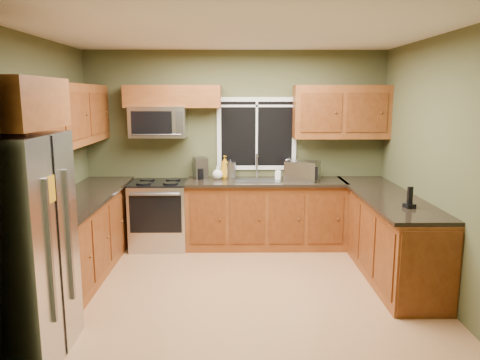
{
  "coord_description": "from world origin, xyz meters",
  "views": [
    {
      "loc": [
        -0.0,
        -4.81,
        2.09
      ],
      "look_at": [
        0.05,
        0.35,
        1.15
      ],
      "focal_mm": 35.0,
      "sensor_mm": 36.0,
      "label": 1
    }
  ],
  "objects_px": {
    "toaster_oven": "(302,171)",
    "cordless_phone": "(410,201)",
    "soap_bottle_c": "(217,172)",
    "kettle": "(230,169)",
    "coffee_maker": "(200,169)",
    "soap_bottle_b": "(278,173)",
    "range": "(160,214)",
    "paper_towel_roll": "(289,169)",
    "refrigerator": "(13,250)",
    "soap_bottle_a": "(225,167)",
    "microwave": "(158,122)"
  },
  "relations": [
    {
      "from": "toaster_oven",
      "to": "cordless_phone",
      "type": "distance_m",
      "value": 1.82
    },
    {
      "from": "soap_bottle_c",
      "to": "kettle",
      "type": "bearing_deg",
      "value": 18.85
    },
    {
      "from": "coffee_maker",
      "to": "soap_bottle_b",
      "type": "bearing_deg",
      "value": -4.66
    },
    {
      "from": "range",
      "to": "kettle",
      "type": "relative_size",
      "value": 3.35
    },
    {
      "from": "coffee_maker",
      "to": "paper_towel_roll",
      "type": "relative_size",
      "value": 1.0
    },
    {
      "from": "refrigerator",
      "to": "soap_bottle_b",
      "type": "distance_m",
      "value": 3.68
    },
    {
      "from": "kettle",
      "to": "toaster_oven",
      "type": "bearing_deg",
      "value": -10.7
    },
    {
      "from": "coffee_maker",
      "to": "paper_towel_roll",
      "type": "height_order",
      "value": "same"
    },
    {
      "from": "soap_bottle_a",
      "to": "soap_bottle_c",
      "type": "relative_size",
      "value": 1.74
    },
    {
      "from": "soap_bottle_a",
      "to": "refrigerator",
      "type": "bearing_deg",
      "value": -118.4
    },
    {
      "from": "paper_towel_roll",
      "to": "cordless_phone",
      "type": "relative_size",
      "value": 1.31
    },
    {
      "from": "toaster_oven",
      "to": "soap_bottle_b",
      "type": "relative_size",
      "value": 3.03
    },
    {
      "from": "refrigerator",
      "to": "microwave",
      "type": "bearing_deg",
      "value": 76.66
    },
    {
      "from": "microwave",
      "to": "cordless_phone",
      "type": "distance_m",
      "value": 3.41
    },
    {
      "from": "soap_bottle_b",
      "to": "range",
      "type": "bearing_deg",
      "value": -177.15
    },
    {
      "from": "kettle",
      "to": "soap_bottle_b",
      "type": "height_order",
      "value": "kettle"
    },
    {
      "from": "range",
      "to": "paper_towel_roll",
      "type": "distance_m",
      "value": 1.91
    },
    {
      "from": "refrigerator",
      "to": "cordless_phone",
      "type": "bearing_deg",
      "value": 18.46
    },
    {
      "from": "range",
      "to": "toaster_oven",
      "type": "xyz_separation_m",
      "value": [
        1.96,
        -0.01,
        0.61
      ]
    },
    {
      "from": "paper_towel_roll",
      "to": "coffee_maker",
      "type": "bearing_deg",
      "value": -178.87
    },
    {
      "from": "range",
      "to": "soap_bottle_b",
      "type": "relative_size",
      "value": 5.45
    },
    {
      "from": "coffee_maker",
      "to": "soap_bottle_c",
      "type": "height_order",
      "value": "coffee_maker"
    },
    {
      "from": "range",
      "to": "microwave",
      "type": "distance_m",
      "value": 1.27
    },
    {
      "from": "microwave",
      "to": "paper_towel_roll",
      "type": "distance_m",
      "value": 1.92
    },
    {
      "from": "toaster_oven",
      "to": "paper_towel_roll",
      "type": "bearing_deg",
      "value": 128.03
    },
    {
      "from": "refrigerator",
      "to": "kettle",
      "type": "height_order",
      "value": "refrigerator"
    },
    {
      "from": "soap_bottle_b",
      "to": "paper_towel_roll",
      "type": "bearing_deg",
      "value": 33.87
    },
    {
      "from": "soap_bottle_c",
      "to": "cordless_phone",
      "type": "height_order",
      "value": "cordless_phone"
    },
    {
      "from": "paper_towel_roll",
      "to": "soap_bottle_b",
      "type": "distance_m",
      "value": 0.21
    },
    {
      "from": "microwave",
      "to": "soap_bottle_a",
      "type": "relative_size",
      "value": 2.37
    },
    {
      "from": "microwave",
      "to": "paper_towel_roll",
      "type": "relative_size",
      "value": 2.62
    },
    {
      "from": "microwave",
      "to": "soap_bottle_c",
      "type": "bearing_deg",
      "value": -1.19
    },
    {
      "from": "microwave",
      "to": "toaster_oven",
      "type": "bearing_deg",
      "value": -4.13
    },
    {
      "from": "soap_bottle_a",
      "to": "kettle",
      "type": "bearing_deg",
      "value": 6.38
    },
    {
      "from": "coffee_maker",
      "to": "soap_bottle_c",
      "type": "distance_m",
      "value": 0.25
    },
    {
      "from": "range",
      "to": "kettle",
      "type": "distance_m",
      "value": 1.16
    },
    {
      "from": "soap_bottle_b",
      "to": "coffee_maker",
      "type": "bearing_deg",
      "value": 175.34
    },
    {
      "from": "soap_bottle_b",
      "to": "soap_bottle_c",
      "type": "relative_size",
      "value": 0.93
    },
    {
      "from": "soap_bottle_c",
      "to": "coffee_maker",
      "type": "bearing_deg",
      "value": 168.25
    },
    {
      "from": "range",
      "to": "soap_bottle_c",
      "type": "bearing_deg",
      "value": 8.49
    },
    {
      "from": "refrigerator",
      "to": "soap_bottle_a",
      "type": "xyz_separation_m",
      "value": [
        1.59,
        2.94,
        0.2
      ]
    },
    {
      "from": "refrigerator",
      "to": "coffee_maker",
      "type": "distance_m",
      "value": 3.2
    },
    {
      "from": "toaster_oven",
      "to": "soap_bottle_b",
      "type": "xyz_separation_m",
      "value": [
        -0.32,
        0.09,
        -0.05
      ]
    },
    {
      "from": "coffee_maker",
      "to": "microwave",
      "type": "bearing_deg",
      "value": -176.58
    },
    {
      "from": "refrigerator",
      "to": "soap_bottle_b",
      "type": "xyz_separation_m",
      "value": [
        2.33,
        2.85,
        0.13
      ]
    },
    {
      "from": "range",
      "to": "paper_towel_roll",
      "type": "height_order",
      "value": "paper_towel_roll"
    },
    {
      "from": "refrigerator",
      "to": "cordless_phone",
      "type": "relative_size",
      "value": 8.09
    },
    {
      "from": "soap_bottle_c",
      "to": "toaster_oven",
      "type": "bearing_deg",
      "value": -6.14
    },
    {
      "from": "paper_towel_roll",
      "to": "soap_bottle_c",
      "type": "xyz_separation_m",
      "value": [
        -1.01,
        -0.07,
        -0.04
      ]
    },
    {
      "from": "range",
      "to": "soap_bottle_a",
      "type": "bearing_deg",
      "value": 10.79
    }
  ]
}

